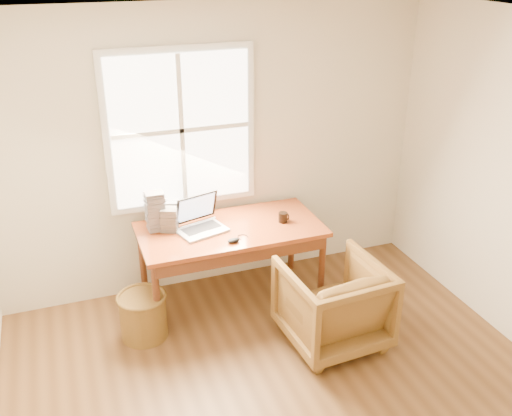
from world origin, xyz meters
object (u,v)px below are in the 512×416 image
Objects in this scene: laptop at (201,215)px; cd_stack_a at (156,209)px; armchair at (333,303)px; coffee_mug at (283,217)px; wicker_stool at (143,316)px; desk at (230,229)px.

laptop reaches higher than cd_stack_a.
coffee_mug reaches higher than armchair.
wicker_stool is at bearing -172.06° from laptop.
cd_stack_a is (-0.33, 0.32, -0.04)m from laptop.
cd_stack_a reaches higher than coffee_mug.
armchair is at bearing -60.88° from laptop.
desk is 6.48× the size of cd_stack_a.
desk is 1.04m from wicker_stool.
laptop is at bearing 178.53° from desk.
coffee_mug reaches higher than desk.
desk is at bearing -17.49° from laptop.
cd_stack_a is (0.27, 0.59, 0.68)m from wicker_stool.
armchair is (0.60, -0.84, -0.37)m from desk.
desk is at bearing -58.00° from armchair.
cd_stack_a is at bearing -48.19° from armchair.
wicker_stool is at bearing -114.92° from cd_stack_a.
armchair is at bearing -54.52° from desk.
wicker_stool is at bearing -25.28° from armchair.
coffee_mug is (0.73, -0.06, -0.12)m from laptop.
wicker_stool is 0.84× the size of laptop.
laptop is 1.85× the size of cd_stack_a.
laptop reaches higher than coffee_mug.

